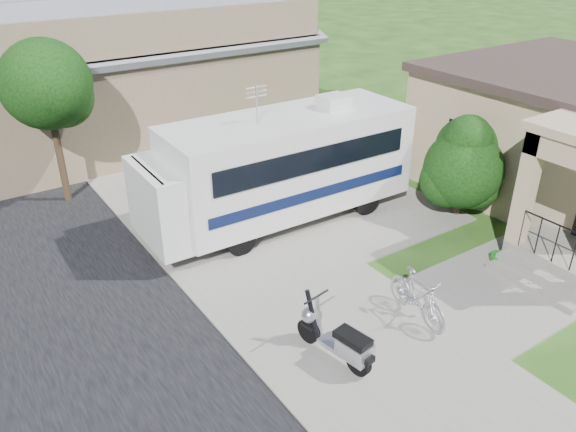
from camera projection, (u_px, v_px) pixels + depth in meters
ground at (376, 312)px, 11.59m from camera, size 120.00×120.00×0.00m
sidewalk_slab at (147, 167)px, 18.42m from camera, size 4.00×80.00×0.06m
driveway_slab at (307, 211)px, 15.63m from camera, size 7.00×6.00×0.05m
walk_slab at (509, 287)px, 12.34m from camera, size 4.00×3.00×0.05m
house at (576, 132)px, 16.25m from camera, size 9.47×7.80×3.54m
warehouse at (127, 79)px, 20.92m from camera, size 12.50×8.40×5.04m
street_tree_a at (50, 88)px, 14.89m from camera, size 2.44×2.40×4.58m
motorhome at (280, 165)px, 14.47m from camera, size 7.29×2.47×3.72m
shrub at (463, 165)px, 14.86m from camera, size 2.31×2.21×2.84m
scooter at (338, 340)px, 10.02m from camera, size 0.70×1.74×1.14m
bicycle at (417, 299)px, 11.13m from camera, size 0.69×1.75×1.03m
garden_hose at (499, 259)px, 13.24m from camera, size 0.42×0.42×0.19m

